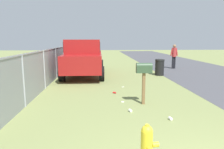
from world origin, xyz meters
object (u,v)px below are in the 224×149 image
at_px(trash_bin, 160,67).
at_px(pedestrian, 174,55).
at_px(mailbox, 144,71).
at_px(pickup_truck, 84,57).
at_px(fire_hydrant, 147,147).

bearing_deg(trash_bin, pedestrian, -33.92).
xyz_separation_m(trash_bin, pedestrian, (2.79, -1.87, 0.54)).
xyz_separation_m(mailbox, pickup_truck, (5.50, 2.29, 0.02)).
xyz_separation_m(fire_hydrant, pickup_truck, (8.86, 1.62, 0.75)).
height_order(mailbox, pickup_truck, pickup_truck).
bearing_deg(pickup_truck, trash_bin, 89.01).
bearing_deg(pedestrian, mailbox, 147.53).
bearing_deg(fire_hydrant, pickup_truck, 93.29).
height_order(mailbox, trash_bin, mailbox).
distance_m(pickup_truck, pedestrian, 6.85).
height_order(fire_hydrant, pedestrian, pedestrian).
distance_m(trash_bin, pedestrian, 3.40).
xyz_separation_m(mailbox, pedestrian, (8.19, -4.00, -0.07)).
xyz_separation_m(mailbox, trash_bin, (5.40, -2.13, -0.61)).
relative_size(fire_hydrant, trash_bin, 0.78).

